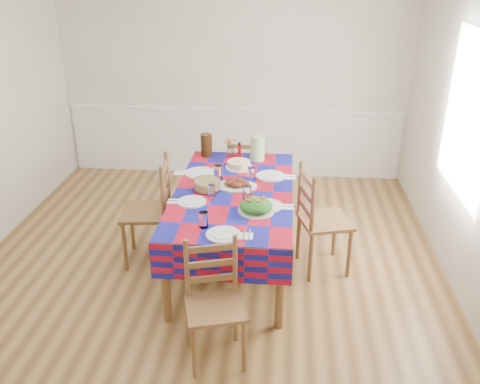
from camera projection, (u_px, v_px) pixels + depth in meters
The scene contains 23 objects.
room at pixel (202, 136), 4.26m from camera, with size 4.58×5.08×2.78m.
wainscot at pixel (233, 140), 6.87m from camera, with size 4.41×0.06×0.92m.
window_right at pixel (468, 116), 4.28m from camera, with size 1.40×1.40×0.00m, color white.
dining_table at pixel (234, 199), 4.68m from camera, with size 1.08×2.01×0.78m.
setting_near_head at pixel (217, 229), 3.91m from camera, with size 0.44×0.29×0.13m.
setting_left_near at pixel (199, 198), 4.43m from camera, with size 0.46×0.27×0.12m.
setting_left_far at pixel (206, 173), 4.94m from camera, with size 0.56×0.33×0.15m.
setting_right_near at pixel (260, 201), 4.37m from camera, with size 0.52×0.30×0.13m.
setting_right_far at pixel (265, 175), 4.88m from camera, with size 0.54×0.31×0.14m.
meat_platter at pixel (236, 184), 4.69m from camera, with size 0.38×0.28×0.07m.
salad_platter at pixel (256, 206), 4.23m from camera, with size 0.31×0.31×0.13m.
pasta_bowl at pixel (207, 185), 4.64m from camera, with size 0.25×0.25×0.09m.
cake at pixel (239, 165), 5.13m from camera, with size 0.27×0.27×0.07m.
serving_utensils at pixel (248, 195), 4.53m from camera, with size 0.15×0.34×0.01m.
flower_vase at pixel (230, 149), 5.39m from camera, with size 0.13×0.11×0.21m.
hot_sauce at pixel (239, 150), 5.41m from camera, with size 0.04×0.04×0.16m, color red.
green_pitcher at pixel (257, 148), 5.30m from camera, with size 0.15×0.15×0.27m, color #A7C78C.
tea_pitcher at pixel (207, 145), 5.41m from camera, with size 0.12×0.12×0.24m, color black.
name_card at pixel (221, 241), 3.79m from camera, with size 0.07×0.02×0.02m, color silver.
chair_near at pixel (214, 304), 3.63m from camera, with size 0.50×0.49×0.93m.
chair_far at pixel (245, 173), 5.94m from camera, with size 0.42×0.40×0.88m.
chair_left at pixel (151, 212), 4.82m from camera, with size 0.50×0.52×1.06m.
chair_right at pixel (320, 221), 4.68m from camera, with size 0.54×0.56×1.03m.
Camera 1 is at (0.69, -4.02, 2.70)m, focal length 38.00 mm.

